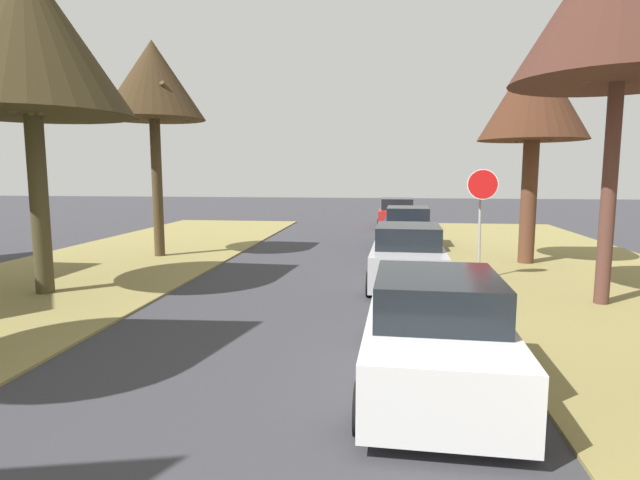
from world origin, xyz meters
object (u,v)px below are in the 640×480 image
at_px(street_tree_right_far, 534,96).
at_px(street_tree_left_far, 153,82).
at_px(stop_sign_far, 482,200).
at_px(parked_sedan_navy, 407,228).
at_px(street_tree_left_mid_b, 27,37).
at_px(parked_sedan_silver, 407,257).
at_px(parked_sedan_white, 435,332).
at_px(parked_sedan_red, 397,214).

distance_m(street_tree_right_far, street_tree_left_far, 12.26).
distance_m(stop_sign_far, parked_sedan_navy, 6.89).
height_order(street_tree_left_mid_b, parked_sedan_silver, street_tree_left_mid_b).
bearing_deg(parked_sedan_navy, parked_sedan_white, -90.73).
height_order(street_tree_left_far, parked_sedan_white, street_tree_left_far).
bearing_deg(street_tree_left_mid_b, street_tree_left_far, 86.56).
xyz_separation_m(stop_sign_far, parked_sedan_red, (-1.92, 13.40, -1.47)).
xyz_separation_m(street_tree_right_far, parked_sedan_red, (-3.86, 10.54, -4.53)).
relative_size(parked_sedan_white, parked_sedan_silver, 1.00).
height_order(street_tree_right_far, parked_sedan_silver, street_tree_right_far).
distance_m(stop_sign_far, street_tree_right_far, 4.62).
distance_m(parked_sedan_white, parked_sedan_silver, 6.50).
distance_m(parked_sedan_silver, parked_sedan_navy, 7.12).
height_order(street_tree_right_far, street_tree_left_far, street_tree_left_far).
bearing_deg(parked_sedan_red, stop_sign_far, -81.86).
xyz_separation_m(street_tree_left_mid_b, parked_sedan_navy, (8.98, 9.46, -5.23)).
bearing_deg(parked_sedan_navy, street_tree_left_far, -156.15).
distance_m(stop_sign_far, parked_sedan_red, 13.61).
relative_size(stop_sign_far, parked_sedan_red, 0.67).
height_order(street_tree_left_far, parked_sedan_silver, street_tree_left_far).
relative_size(street_tree_left_far, parked_sedan_red, 1.62).
bearing_deg(street_tree_right_far, parked_sedan_navy, 134.46).
bearing_deg(parked_sedan_white, street_tree_right_far, 69.19).
xyz_separation_m(stop_sign_far, street_tree_left_mid_b, (-10.64, -2.93, 3.76)).
xyz_separation_m(parked_sedan_white, parked_sedan_red, (-0.09, 20.48, 0.00)).
relative_size(stop_sign_far, street_tree_left_mid_b, 0.38).
xyz_separation_m(parked_sedan_navy, parked_sedan_red, (-0.26, 6.87, 0.00)).
bearing_deg(parked_sedan_white, parked_sedan_navy, 89.27).
xyz_separation_m(stop_sign_far, street_tree_right_far, (1.95, 2.85, 3.06)).
distance_m(stop_sign_far, street_tree_left_far, 11.28).
relative_size(stop_sign_far, street_tree_left_far, 0.41).
bearing_deg(street_tree_right_far, parked_sedan_white, -110.81).
relative_size(street_tree_left_far, parked_sedan_white, 1.62).
bearing_deg(parked_sedan_white, street_tree_left_mid_b, 154.74).
bearing_deg(street_tree_left_mid_b, parked_sedan_red, 61.89).
height_order(stop_sign_far, street_tree_right_far, street_tree_right_far).
bearing_deg(street_tree_right_far, street_tree_left_mid_b, -155.31).
bearing_deg(parked_sedan_navy, parked_sedan_silver, -92.30).
relative_size(stop_sign_far, parked_sedan_silver, 0.67).
bearing_deg(parked_sedan_navy, parked_sedan_red, 92.17).
height_order(street_tree_left_mid_b, parked_sedan_navy, street_tree_left_mid_b).
height_order(street_tree_left_mid_b, street_tree_left_far, street_tree_left_mid_b).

